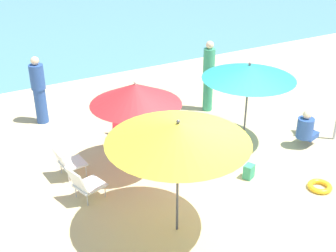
{
  "coord_description": "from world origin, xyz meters",
  "views": [
    {
      "loc": [
        -4.4,
        -5.51,
        4.85
      ],
      "look_at": [
        -0.46,
        1.64,
        0.7
      ],
      "focal_mm": 48.21,
      "sensor_mm": 36.0,
      "label": 1
    }
  ],
  "objects": [
    {
      "name": "umbrella_red",
      "position": [
        -1.21,
        1.52,
        1.6
      ],
      "size": [
        1.73,
        1.73,
        1.87
      ],
      "color": "silver",
      "rests_on": "ground_plane"
    },
    {
      "name": "person_c",
      "position": [
        -2.34,
        4.51,
        0.82
      ],
      "size": [
        0.33,
        0.33,
        1.64
      ],
      "rotation": [
        0.0,
        0.0,
        2.54
      ],
      "color": "#2D519E",
      "rests_on": "ground_plane"
    },
    {
      "name": "beach_chair_e",
      "position": [
        -0.94,
        2.81,
        0.26
      ],
      "size": [
        0.74,
        0.73,
        0.52
      ],
      "rotation": [
        0.0,
        0.0,
        -2.12
      ],
      "color": "red",
      "rests_on": "ground_plane"
    },
    {
      "name": "ground_plane",
      "position": [
        0.0,
        0.0,
        0.0
      ],
      "size": [
        40.0,
        40.0,
        0.0
      ],
      "primitive_type": "plane",
      "color": "#D3BC8C"
    },
    {
      "name": "person_b",
      "position": [
        1.52,
        3.18,
        0.92
      ],
      "size": [
        0.29,
        0.29,
        1.8
      ],
      "rotation": [
        0.0,
        0.0,
        1.61
      ],
      "color": "#389970",
      "rests_on": "ground_plane"
    },
    {
      "name": "umbrella_teal",
      "position": [
        1.29,
        1.37,
        1.64
      ],
      "size": [
        1.96,
        1.96,
        1.85
      ],
      "color": "#4C4C51",
      "rests_on": "ground_plane"
    },
    {
      "name": "beach_bag",
      "position": [
        0.5,
        0.16,
        0.14
      ],
      "size": [
        0.26,
        0.24,
        0.29
      ],
      "primitive_type": "cube",
      "rotation": [
        0.0,
        0.0,
        3.59
      ],
      "color": "#389970",
      "rests_on": "ground_plane"
    },
    {
      "name": "sea_water",
      "position": [
        0.0,
        14.8,
        0.0
      ],
      "size": [
        40.0,
        16.0,
        0.01
      ],
      "primitive_type": "cube",
      "color": "#5693A3",
      "rests_on": "ground_plane"
    },
    {
      "name": "beach_chair_c",
      "position": [
        -2.53,
        1.88,
        0.34
      ],
      "size": [
        0.58,
        0.51,
        0.63
      ],
      "rotation": [
        0.0,
        0.0,
        0.09
      ],
      "color": "white",
      "rests_on": "ground_plane"
    },
    {
      "name": "umbrella_yellow",
      "position": [
        -1.47,
        -0.48,
        1.78
      ],
      "size": [
        2.18,
        2.18,
        2.0
      ],
      "color": "#4C4C51",
      "rests_on": "ground_plane"
    },
    {
      "name": "swim_ring",
      "position": [
        1.43,
        -0.77,
        0.05
      ],
      "size": [
        0.45,
        0.45,
        0.1
      ],
      "primitive_type": "torus",
      "color": "yellow",
      "rests_on": "ground_plane"
    },
    {
      "name": "person_a",
      "position": [
        2.33,
        0.58,
        0.42
      ],
      "size": [
        0.57,
        0.45,
        0.86
      ],
      "rotation": [
        0.0,
        0.0,
        0.28
      ],
      "color": "#2D519E",
      "rests_on": "ground_plane"
    },
    {
      "name": "beach_chair_d",
      "position": [
        0.1,
        1.6,
        0.33
      ],
      "size": [
        0.57,
        0.56,
        0.6
      ],
      "rotation": [
        0.0,
        0.0,
        -3.28
      ],
      "color": "teal",
      "rests_on": "ground_plane"
    },
    {
      "name": "beach_chair_a",
      "position": [
        -2.51,
        1.01,
        0.35
      ],
      "size": [
        0.68,
        0.59,
        0.69
      ],
      "rotation": [
        0.0,
        0.0,
        0.28
      ],
      "color": "white",
      "rests_on": "ground_plane"
    }
  ]
}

